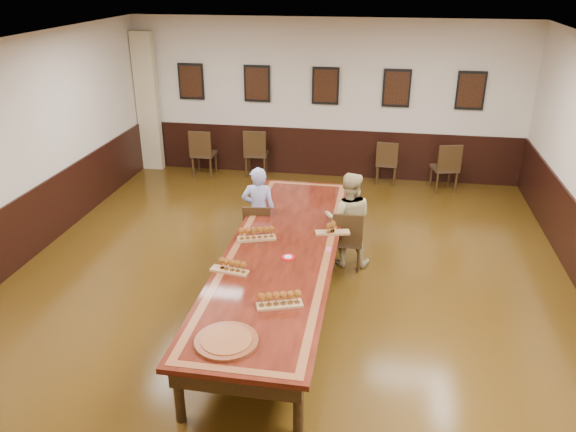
% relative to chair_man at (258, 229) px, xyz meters
% --- Properties ---
extents(floor, '(8.00, 10.00, 0.02)m').
position_rel_chair_man_xyz_m(floor, '(0.57, -1.19, -0.45)').
color(floor, black).
rests_on(floor, ground).
extents(ceiling, '(8.00, 10.00, 0.02)m').
position_rel_chair_man_xyz_m(ceiling, '(0.57, -1.19, 2.77)').
color(ceiling, white).
rests_on(ceiling, floor).
extents(wall_back, '(8.00, 0.02, 3.20)m').
position_rel_chair_man_xyz_m(wall_back, '(0.57, 3.82, 1.16)').
color(wall_back, beige).
rests_on(wall_back, floor).
extents(chair_man, '(0.45, 0.49, 0.87)m').
position_rel_chair_man_xyz_m(chair_man, '(0.00, 0.00, 0.00)').
color(chair_man, '#312216').
rests_on(chair_man, floor).
extents(chair_woman, '(0.45, 0.48, 0.91)m').
position_rel_chair_man_xyz_m(chair_woman, '(1.35, -0.13, 0.02)').
color(chair_woman, '#312216').
rests_on(chair_woman, floor).
extents(spare_chair_a, '(0.47, 0.51, 1.00)m').
position_rel_chair_man_xyz_m(spare_chair_a, '(-1.92, 3.38, 0.07)').
color(spare_chair_a, '#312216').
rests_on(spare_chair_a, floor).
extents(spare_chair_b, '(0.50, 0.54, 1.00)m').
position_rel_chair_man_xyz_m(spare_chair_b, '(-0.83, 3.58, 0.07)').
color(spare_chair_b, '#312216').
rests_on(spare_chair_b, floor).
extents(spare_chair_c, '(0.46, 0.50, 0.90)m').
position_rel_chair_man_xyz_m(spare_chair_c, '(1.90, 3.55, 0.02)').
color(spare_chair_c, '#312216').
rests_on(spare_chair_c, floor).
extents(spare_chair_d, '(0.57, 0.60, 0.98)m').
position_rel_chair_man_xyz_m(spare_chair_d, '(3.01, 3.31, 0.06)').
color(spare_chair_d, '#312216').
rests_on(spare_chair_d, floor).
extents(person_man, '(0.54, 0.38, 1.39)m').
position_rel_chair_man_xyz_m(person_man, '(-0.01, 0.09, 0.26)').
color(person_man, '#4E59C3').
rests_on(person_man, floor).
extents(person_woman, '(0.73, 0.58, 1.43)m').
position_rel_chair_man_xyz_m(person_woman, '(1.35, -0.03, 0.28)').
color(person_woman, tan).
rests_on(person_woman, floor).
extents(pink_phone, '(0.08, 0.14, 0.01)m').
position_rel_chair_man_xyz_m(pink_phone, '(1.17, -1.10, 0.32)').
color(pink_phone, '#D14575').
rests_on(pink_phone, conference_table).
extents(curtain, '(0.45, 0.18, 2.90)m').
position_rel_chair_man_xyz_m(curtain, '(-3.18, 3.63, 1.01)').
color(curtain, tan).
rests_on(curtain, floor).
extents(wainscoting, '(8.00, 10.00, 1.00)m').
position_rel_chair_man_xyz_m(wainscoting, '(0.57, -1.19, 0.06)').
color(wainscoting, black).
rests_on(wainscoting, floor).
extents(conference_table, '(1.40, 5.00, 0.76)m').
position_rel_chair_man_xyz_m(conference_table, '(0.57, -1.19, 0.17)').
color(conference_table, '#330D08').
rests_on(conference_table, floor).
extents(posters, '(6.14, 0.04, 0.74)m').
position_rel_chair_man_xyz_m(posters, '(0.57, 3.75, 1.46)').
color(posters, black).
rests_on(posters, wall_back).
extents(flight_a, '(0.53, 0.32, 0.19)m').
position_rel_chair_man_xyz_m(flight_a, '(0.20, -0.98, 0.40)').
color(flight_a, olive).
rests_on(flight_a, conference_table).
extents(flight_b, '(0.49, 0.25, 0.17)m').
position_rel_chair_man_xyz_m(flight_b, '(1.17, -0.61, 0.39)').
color(flight_b, olive).
rests_on(flight_b, conference_table).
extents(flight_c, '(0.48, 0.22, 0.17)m').
position_rel_chair_man_xyz_m(flight_c, '(0.08, -1.87, 0.39)').
color(flight_c, olive).
rests_on(flight_c, conference_table).
extents(flight_d, '(0.52, 0.30, 0.18)m').
position_rel_chair_man_xyz_m(flight_d, '(0.79, -2.50, 0.40)').
color(flight_d, olive).
rests_on(flight_d, conference_table).
extents(red_plate_grp, '(0.18, 0.18, 0.02)m').
position_rel_chair_man_xyz_m(red_plate_grp, '(0.70, -1.41, 0.32)').
color(red_plate_grp, '#B10B15').
rests_on(red_plate_grp, conference_table).
extents(carved_platter, '(0.68, 0.68, 0.05)m').
position_rel_chair_man_xyz_m(carved_platter, '(0.40, -3.21, 0.34)').
color(carved_platter, '#562211').
rests_on(carved_platter, conference_table).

